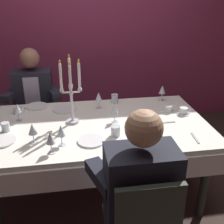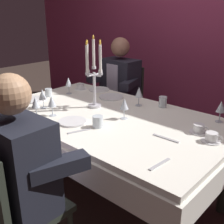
# 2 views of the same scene
# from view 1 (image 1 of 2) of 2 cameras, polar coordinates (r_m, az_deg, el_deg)

# --- Properties ---
(ground_plane) EXTENTS (12.00, 12.00, 0.00)m
(ground_plane) POSITION_cam_1_polar(r_m,az_deg,el_deg) (2.83, -2.53, -15.90)
(ground_plane) COLOR #3B2D27
(back_wall) EXTENTS (6.00, 0.12, 2.70)m
(back_wall) POSITION_cam_1_polar(r_m,az_deg,el_deg) (3.85, -5.90, 16.99)
(back_wall) COLOR #903052
(back_wall) RESTS_ON ground_plane
(dining_table) EXTENTS (1.94, 1.14, 0.74)m
(dining_table) POSITION_cam_1_polar(r_m,az_deg,el_deg) (2.48, -2.79, -4.85)
(dining_table) COLOR white
(dining_table) RESTS_ON ground_plane
(candelabra) EXTENTS (0.19, 0.19, 0.60)m
(candelabra) POSITION_cam_1_polar(r_m,az_deg,el_deg) (2.36, -8.37, 4.14)
(candelabra) COLOR silver
(candelabra) RESTS_ON dining_table
(dinner_plate_0) EXTENTS (0.23, 0.23, 0.01)m
(dinner_plate_0) POSITION_cam_1_polar(r_m,az_deg,el_deg) (2.73, -9.63, 0.60)
(dinner_plate_0) COLOR white
(dinner_plate_0) RESTS_ON dining_table
(dinner_plate_1) EXTENTS (0.21, 0.21, 0.01)m
(dinner_plate_1) POSITION_cam_1_polar(r_m,az_deg,el_deg) (2.16, -4.25, -5.87)
(dinner_plate_1) COLOR white
(dinner_plate_1) RESTS_ON dining_table
(dinner_plate_2) EXTENTS (0.21, 0.21, 0.01)m
(dinner_plate_2) POSITION_cam_1_polar(r_m,az_deg,el_deg) (2.86, -15.11, 1.14)
(dinner_plate_2) COLOR white
(dinner_plate_2) RESTS_ON dining_table
(dinner_plate_3) EXTENTS (0.21, 0.21, 0.01)m
(dinner_plate_3) POSITION_cam_1_polar(r_m,az_deg,el_deg) (2.31, -21.58, -5.52)
(dinner_plate_3) COLOR white
(dinner_plate_3) RESTS_ON dining_table
(wine_glass_0) EXTENTS (0.07, 0.07, 0.16)m
(wine_glass_0) POSITION_cam_1_polar(r_m,az_deg,el_deg) (2.69, -2.75, 3.07)
(wine_glass_0) COLOR silver
(wine_glass_0) RESTS_ON dining_table
(wine_glass_1) EXTENTS (0.07, 0.07, 0.16)m
(wine_glass_1) POSITION_cam_1_polar(r_m,az_deg,el_deg) (2.93, 10.22, 4.46)
(wine_glass_1) COLOR silver
(wine_glass_1) RESTS_ON dining_table
(wine_glass_2) EXTENTS (0.07, 0.07, 0.16)m
(wine_glass_2) POSITION_cam_1_polar(r_m,az_deg,el_deg) (2.41, 0.58, 0.47)
(wine_glass_2) COLOR silver
(wine_glass_2) RESTS_ON dining_table
(wine_glass_3) EXTENTS (0.07, 0.07, 0.16)m
(wine_glass_3) POSITION_cam_1_polar(r_m,az_deg,el_deg) (2.16, -15.94, -3.46)
(wine_glass_3) COLOR silver
(wine_glass_3) RESTS_ON dining_table
(wine_glass_4) EXTENTS (0.07, 0.07, 0.16)m
(wine_glass_4) POSITION_cam_1_polar(r_m,az_deg,el_deg) (2.56, -18.75, 0.62)
(wine_glass_4) COLOR silver
(wine_glass_4) RESTS_ON dining_table
(wine_glass_5) EXTENTS (0.07, 0.07, 0.16)m
(wine_glass_5) POSITION_cam_1_polar(r_m,az_deg,el_deg) (2.01, -12.48, -5.33)
(wine_glass_5) COLOR silver
(wine_glass_5) RESTS_ON dining_table
(wine_glass_6) EXTENTS (0.07, 0.07, 0.16)m
(wine_glass_6) POSITION_cam_1_polar(r_m,az_deg,el_deg) (2.09, -10.39, -3.85)
(wine_glass_6) COLOR silver
(wine_glass_6) RESTS_ON dining_table
(water_tumbler_0) EXTENTS (0.07, 0.07, 0.09)m
(water_tumbler_0) POSITION_cam_1_polar(r_m,az_deg,el_deg) (2.84, 0.53, 2.75)
(water_tumbler_0) COLOR silver
(water_tumbler_0) RESTS_ON dining_table
(water_tumbler_1) EXTENTS (0.07, 0.07, 0.08)m
(water_tumbler_1) POSITION_cam_1_polar(r_m,az_deg,el_deg) (2.44, -20.91, -2.88)
(water_tumbler_1) COLOR silver
(water_tumbler_1) RESTS_ON dining_table
(water_tumbler_2) EXTENTS (0.08, 0.08, 0.08)m
(water_tumbler_2) POSITION_cam_1_polar(r_m,az_deg,el_deg) (2.22, 0.72, -3.89)
(water_tumbler_2) COLOR silver
(water_tumbler_2) RESTS_ON dining_table
(coffee_cup_0) EXTENTS (0.13, 0.12, 0.06)m
(coffee_cup_0) POSITION_cam_1_polar(r_m,az_deg,el_deg) (2.77, -18.68, 0.43)
(coffee_cup_0) COLOR white
(coffee_cup_0) RESTS_ON dining_table
(coffee_cup_1) EXTENTS (0.13, 0.12, 0.06)m
(coffee_cup_1) POSITION_cam_1_polar(r_m,az_deg,el_deg) (2.69, 14.43, 0.18)
(coffee_cup_1) COLOR white
(coffee_cup_1) RESTS_ON dining_table
(coffee_cup_2) EXTENTS (0.13, 0.12, 0.06)m
(coffee_cup_2) POSITION_cam_1_polar(r_m,az_deg,el_deg) (2.71, 11.46, 0.66)
(coffee_cup_2) COLOR white
(coffee_cup_2) RESTS_ON dining_table
(fork_0) EXTENTS (0.03, 0.17, 0.01)m
(fork_0) POSITION_cam_1_polar(r_m,az_deg,el_deg) (2.29, 16.64, -5.10)
(fork_0) COLOR #B7B7BC
(fork_0) RESTS_ON dining_table
(knife_1) EXTENTS (0.19, 0.02, 0.01)m
(knife_1) POSITION_cam_1_polar(r_m,az_deg,el_deg) (2.48, 10.71, -2.12)
(knife_1) COLOR #B7B7BC
(knife_1) RESTS_ON dining_table
(fork_2) EXTENTS (0.07, 0.17, 0.01)m
(fork_2) POSITION_cam_1_polar(r_m,az_deg,el_deg) (2.11, 0.32, -6.68)
(fork_2) COLOR #B7B7BC
(fork_2) RESTS_ON dining_table
(seated_diner_0) EXTENTS (0.63, 0.48, 1.24)m
(seated_diner_0) POSITION_cam_1_polar(r_m,az_deg,el_deg) (3.26, -15.68, 3.74)
(seated_diner_0) COLOR #282F26
(seated_diner_0) RESTS_ON ground_plane
(seated_diner_1) EXTENTS (0.63, 0.48, 1.24)m
(seated_diner_1) POSITION_cam_1_polar(r_m,az_deg,el_deg) (1.72, 5.95, -15.34)
(seated_diner_1) COLOR #282F26
(seated_diner_1) RESTS_ON ground_plane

